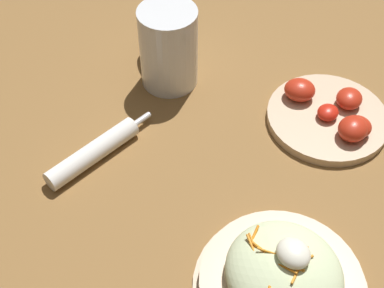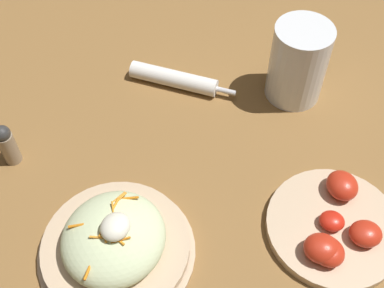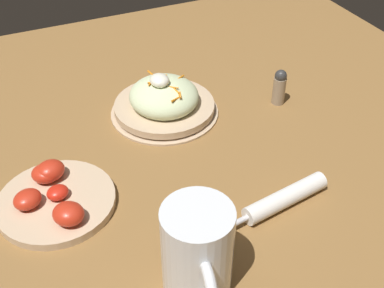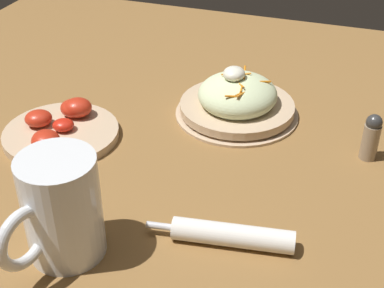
{
  "view_description": "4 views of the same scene",
  "coord_description": "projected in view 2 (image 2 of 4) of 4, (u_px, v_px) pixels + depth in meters",
  "views": [
    {
      "loc": [
        0.39,
        -0.31,
        0.64
      ],
      "look_at": [
        -0.02,
        -0.01,
        0.06
      ],
      "focal_mm": 50.24,
      "sensor_mm": 36.0,
      "label": 1
    },
    {
      "loc": [
        0.44,
        0.21,
        0.67
      ],
      "look_at": [
        0.02,
        -0.0,
        0.05
      ],
      "focal_mm": 47.55,
      "sensor_mm": 36.0,
      "label": 2
    },
    {
      "loc": [
        -0.59,
        0.27,
        0.6
      ],
      "look_at": [
        -0.01,
        0.0,
        0.08
      ],
      "focal_mm": 45.93,
      "sensor_mm": 36.0,
      "label": 3
    },
    {
      "loc": [
        -0.65,
        -0.24,
        0.51
      ],
      "look_at": [
        -0.01,
        -0.02,
        0.06
      ],
      "focal_mm": 51.62,
      "sensor_mm": 36.0,
      "label": 4
    }
  ],
  "objects": [
    {
      "name": "beer_mug",
      "position": [
        298.0,
        66.0,
        0.87
      ],
      "size": [
        0.15,
        0.1,
        0.14
      ],
      "color": "white",
      "rests_on": "ground_plane"
    },
    {
      "name": "ground_plane",
      "position": [
        199.0,
        158.0,
        0.83
      ],
      "size": [
        1.43,
        1.43,
        0.0
      ],
      "primitive_type": "plane",
      "color": "olive"
    },
    {
      "name": "salad_plate",
      "position": [
        115.0,
        243.0,
        0.7
      ],
      "size": [
        0.22,
        0.22,
        0.09
      ],
      "color": "#D1B28E",
      "rests_on": "ground_plane"
    },
    {
      "name": "salt_shaker",
      "position": [
        7.0,
        144.0,
        0.8
      ],
      "size": [
        0.03,
        0.03,
        0.08
      ],
      "color": "gray",
      "rests_on": "ground_plane"
    },
    {
      "name": "napkin_roll",
      "position": [
        175.0,
        79.0,
        0.92
      ],
      "size": [
        0.05,
        0.2,
        0.03
      ],
      "color": "white",
      "rests_on": "ground_plane"
    },
    {
      "name": "tomato_plate",
      "position": [
        335.0,
        227.0,
        0.73
      ],
      "size": [
        0.2,
        0.2,
        0.05
      ],
      "color": "#D1B28E",
      "rests_on": "ground_plane"
    }
  ]
}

